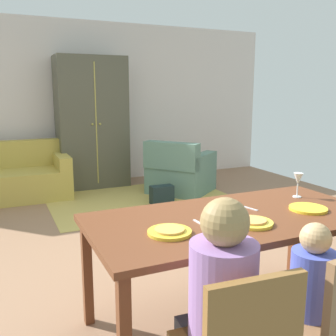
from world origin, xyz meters
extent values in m
cube|color=#8D674C|center=(0.00, 0.40, -0.01)|extent=(6.78, 6.00, 0.02)
cube|color=silver|center=(0.00, 3.45, 1.35)|extent=(6.78, 0.10, 2.70)
cube|color=brown|center=(-0.11, -1.18, 0.74)|extent=(1.88, 0.92, 0.04)
cube|color=brown|center=(-1.00, -0.79, 0.36)|extent=(0.06, 0.06, 0.72)
cube|color=brown|center=(0.77, -0.79, 0.36)|extent=(0.06, 0.06, 0.72)
cylinder|color=gold|center=(-0.63, -1.30, 0.77)|extent=(0.25, 0.25, 0.02)
cylinder|color=gold|center=(-0.63, -1.30, 0.78)|extent=(0.17, 0.17, 0.01)
cylinder|color=yellow|center=(-0.11, -1.36, 0.77)|extent=(0.25, 0.25, 0.02)
cylinder|color=#E79D52|center=(-0.11, -1.36, 0.78)|extent=(0.17, 0.17, 0.01)
cylinder|color=yellow|center=(0.40, -1.28, 0.77)|extent=(0.25, 0.25, 0.02)
cylinder|color=silver|center=(0.56, -1.00, 0.76)|extent=(0.06, 0.06, 0.01)
cylinder|color=silver|center=(0.56, -1.00, 0.81)|extent=(0.01, 0.01, 0.09)
cone|color=silver|center=(0.56, -1.00, 0.90)|extent=(0.07, 0.07, 0.09)
cube|color=silver|center=(-0.40, -1.23, 0.76)|extent=(0.02, 0.15, 0.01)
cube|color=silver|center=(0.06, -1.08, 0.76)|extent=(0.06, 0.17, 0.01)
cube|color=brown|center=(-0.65, -2.11, 0.66)|extent=(0.42, 0.07, 0.42)
cylinder|color=#976EAE|center=(-0.63, -1.86, 0.68)|extent=(0.30, 0.30, 0.46)
sphere|color=#997B4A|center=(-0.63, -1.86, 1.00)|extent=(0.21, 0.21, 0.21)
cube|color=olive|center=(-0.11, -1.92, 0.43)|extent=(0.46, 0.46, 0.04)
cube|color=olive|center=(0.05, -1.72, 0.21)|extent=(0.04, 0.04, 0.41)
cylinder|color=#4756C0|center=(-0.11, -1.86, 0.62)|extent=(0.22, 0.22, 0.33)
sphere|color=tan|center=(-0.11, -1.86, 0.85)|extent=(0.15, 0.15, 0.15)
cube|color=olive|center=(0.21, -1.75, 0.21)|extent=(0.04, 0.04, 0.41)
cube|color=tan|center=(0.39, 1.92, 0.00)|extent=(2.60, 1.80, 0.01)
cube|color=#B69D42|center=(-1.47, 2.72, 0.21)|extent=(1.92, 0.84, 0.42)
cube|color=#B69D42|center=(-0.59, 2.72, 0.52)|extent=(0.18, 0.84, 0.20)
cube|color=slate|center=(1.13, 2.12, 0.21)|extent=(1.18, 1.19, 0.42)
cube|color=slate|center=(0.86, 1.91, 0.62)|extent=(0.68, 0.79, 0.40)
cube|color=slate|center=(1.34, 1.85, 0.52)|extent=(0.77, 0.66, 0.20)
cube|color=slate|center=(0.93, 2.38, 0.52)|extent=(0.77, 0.66, 0.20)
cube|color=#4C4939|center=(-0.03, 3.06, 1.05)|extent=(1.10, 0.56, 2.10)
cube|color=#AA9B42|center=(-0.03, 2.78, 1.05)|extent=(0.02, 0.01, 1.89)
sphere|color=#AA9B42|center=(-0.09, 2.77, 1.05)|extent=(0.04, 0.04, 0.04)
sphere|color=#AA9B42|center=(0.03, 2.77, 1.05)|extent=(0.04, 0.04, 0.04)
cube|color=#192729|center=(0.58, 1.62, 0.13)|extent=(0.32, 0.16, 0.26)
camera|label=1|loc=(-1.48, -3.16, 1.54)|focal=41.15mm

